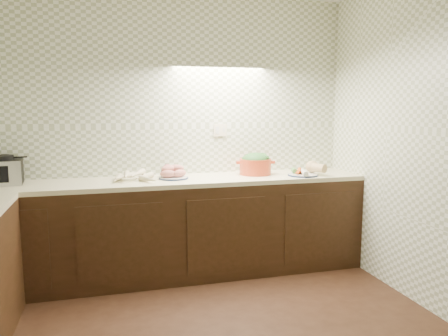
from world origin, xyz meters
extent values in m
cube|color=#9CA684|center=(0.00, 1.78, 1.30)|extent=(3.60, 0.05, 2.60)
cube|color=#9CA684|center=(0.00, -1.78, 1.30)|extent=(3.60, 0.05, 2.60)
cube|color=beige|center=(0.55, 1.79, 1.32)|extent=(0.13, 0.01, 0.12)
cube|color=black|center=(0.00, 1.50, 0.43)|extent=(3.60, 0.60, 0.86)
cube|color=beige|center=(0.00, 1.50, 0.88)|extent=(3.60, 0.60, 0.04)
cube|color=black|center=(-1.40, 1.62, 1.00)|extent=(0.36, 0.29, 0.21)
cone|color=beige|center=(-0.22, 1.51, 0.93)|extent=(0.08, 0.27, 0.05)
cone|color=beige|center=(-0.41, 1.41, 0.93)|extent=(0.08, 0.28, 0.06)
cone|color=beige|center=(-0.20, 1.53, 0.93)|extent=(0.14, 0.24, 0.06)
cone|color=beige|center=(-0.42, 1.39, 0.92)|extent=(0.23, 0.19, 0.05)
cone|color=beige|center=(-0.33, 1.52, 0.93)|extent=(0.22, 0.24, 0.05)
cone|color=beige|center=(-0.37, 1.47, 0.94)|extent=(0.18, 0.24, 0.06)
cone|color=beige|center=(-0.23, 1.40, 0.95)|extent=(0.22, 0.23, 0.06)
cone|color=beige|center=(-0.42, 1.51, 0.95)|extent=(0.21, 0.20, 0.05)
cylinder|color=#142142|center=(0.04, 1.52, 0.91)|extent=(0.27, 0.27, 0.01)
cylinder|color=silver|center=(0.04, 1.52, 0.91)|extent=(0.25, 0.25, 0.02)
ellipsoid|color=tan|center=(-0.01, 1.50, 0.95)|extent=(0.16, 0.10, 0.07)
ellipsoid|color=tan|center=(0.09, 1.50, 0.95)|extent=(0.16, 0.10, 0.07)
ellipsoid|color=tan|center=(0.03, 1.57, 0.95)|extent=(0.16, 0.10, 0.07)
ellipsoid|color=tan|center=(0.00, 1.55, 0.99)|extent=(0.16, 0.10, 0.07)
ellipsoid|color=tan|center=(0.07, 1.57, 0.99)|extent=(0.16, 0.10, 0.07)
cylinder|color=black|center=(0.02, 1.64, 0.93)|extent=(0.15, 0.15, 0.06)
sphere|color=maroon|center=(0.00, 1.64, 0.98)|extent=(0.08, 0.08, 0.08)
sphere|color=white|center=(0.05, 1.65, 0.97)|extent=(0.05, 0.05, 0.05)
cylinder|color=#C64121|center=(0.84, 1.57, 0.98)|extent=(0.35, 0.35, 0.15)
cube|color=#C64121|center=(0.68, 1.60, 1.02)|extent=(0.05, 0.07, 0.02)
cube|color=#C64121|center=(1.01, 1.54, 1.02)|extent=(0.05, 0.07, 0.02)
ellipsoid|color=#31692A|center=(0.84, 1.57, 1.04)|extent=(0.27, 0.27, 0.15)
cylinder|color=#142142|center=(1.25, 1.37, 0.91)|extent=(0.29, 0.29, 0.01)
cylinder|color=silver|center=(1.25, 1.37, 0.91)|extent=(0.27, 0.27, 0.02)
cone|color=#DC5419|center=(1.24, 1.41, 0.93)|extent=(0.12, 0.15, 0.03)
cone|color=#DC5419|center=(1.20, 1.37, 0.93)|extent=(0.08, 0.17, 0.03)
cone|color=#DC5419|center=(1.24, 1.39, 0.93)|extent=(0.12, 0.15, 0.03)
cone|color=#DC5419|center=(1.23, 1.38, 0.95)|extent=(0.08, 0.17, 0.03)
cylinder|color=silver|center=(1.24, 1.32, 0.94)|extent=(0.09, 0.19, 0.04)
cylinder|color=#4E8437|center=(1.20, 1.45, 0.94)|extent=(0.08, 0.12, 0.05)
camera|label=1|loc=(-0.55, -2.36, 1.55)|focal=35.00mm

